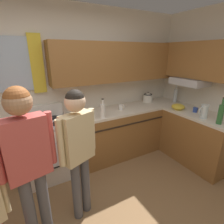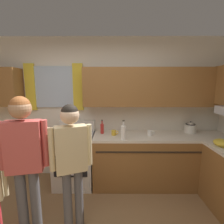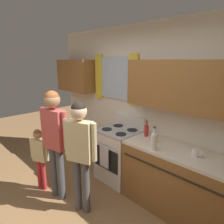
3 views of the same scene
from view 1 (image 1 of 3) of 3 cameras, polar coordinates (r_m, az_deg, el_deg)
The scene contains 15 objects.
back_wall_unit at distance 2.95m, azimuth -14.54°, elevation 10.25°, with size 4.60×0.42×2.60m.
kitchen_counter_run at distance 3.39m, azimuth 12.21°, elevation -6.44°, with size 2.33×1.76×0.90m.
stove_oven at distance 2.93m, azimuth -20.24°, elevation -11.11°, with size 0.65×0.67×1.10m.
bottle_wine_green at distance 2.91m, azimuth 32.04°, elevation -0.53°, with size 0.08×0.08×0.39m.
bottle_sauce_red at distance 2.89m, azimuth -12.31°, elevation 0.68°, with size 0.06×0.06×0.25m.
bottle_tall_clear at distance 3.82m, azimuth 20.04°, elevation 5.18°, with size 0.07×0.07×0.37m.
bottle_milk_white at distance 2.71m, azimuth -3.03°, elevation 0.47°, with size 0.08×0.08×0.31m.
mug_ceramic_white at distance 3.12m, azimuth 3.01°, elevation 1.61°, with size 0.13×0.08×0.09m.
mug_cobalt_blue at distance 3.32m, azimuth 25.64°, elevation 0.69°, with size 0.11×0.07×0.08m.
mug_mustard_yellow at distance 2.87m, azimuth -7.61°, elevation -0.17°, with size 0.12×0.08×0.09m.
stovetop_kettle at distance 3.70m, azimuth 11.68°, elevation 4.78°, with size 0.27×0.20×0.21m.
water_pitcher at distance 3.05m, azimuth 27.89°, elevation 0.16°, with size 0.19×0.11×0.22m.
mixing_bowl at distance 3.36m, azimuth 20.85°, elevation 1.60°, with size 0.23×0.23×0.10m.
adult_holding_child at distance 1.74m, azimuth -26.00°, elevation -12.36°, with size 0.50×0.23×1.64m.
adult_in_plaid at distance 1.91m, azimuth -11.09°, elevation -9.79°, with size 0.46×0.26×1.55m.
Camera 1 is at (-0.66, -1.01, 1.88)m, focal length 27.91 mm.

